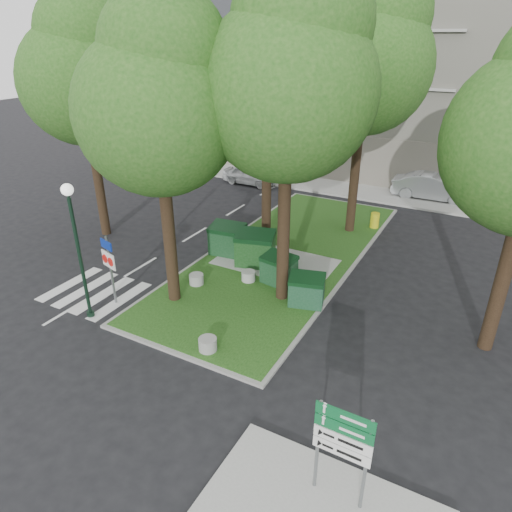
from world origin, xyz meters
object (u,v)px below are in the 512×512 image
Objects in this scene: tree_median_far at (369,53)px; dumpster_a at (227,239)px; tree_street_left at (83,70)px; bollard_right at (208,344)px; litter_bin at (375,220)px; bollard_left at (196,279)px; directional_sign at (343,441)px; tree_median_near_left at (160,97)px; car_silver at (433,187)px; tree_median_mid at (270,89)px; dumpster_c at (279,270)px; street_lamp at (76,237)px; traffic_sign_pole at (110,261)px; dumpster_d at (307,290)px; car_white at (249,175)px; dumpster_b at (255,249)px; bollard_mid at (249,276)px; tree_median_near_right at (292,73)px.

tree_median_far reaches higher than dumpster_a.
tree_street_left reaches higher than bollard_right.
bollard_left is at bearing -116.71° from litter_bin.
directional_sign is (3.41, -15.31, 1.24)m from litter_bin.
directional_sign is at bearing -31.62° from tree_median_near_left.
bollard_right is 0.12× the size of car_silver.
tree_median_mid is at bearing 85.60° from tree_median_near_left.
tree_median_mid is at bearing 132.32° from dumpster_c.
tree_median_near_left reaches higher than tree_median_mid.
street_lamp is (-5.79, -11.82, -5.25)m from tree_median_far.
dumpster_c is 2.50× the size of bollard_right.
traffic_sign_pole is 0.57× the size of car_silver.
bollard_left is at bearing -17.99° from tree_street_left.
tree_median_mid reaches higher than bollard_right.
car_silver reaches higher than dumpster_d.
car_white is (-9.26, 12.26, -0.08)m from dumpster_d.
bollard_right is at bearing -94.66° from tree_median_far.
dumpster_b is 11.99m from car_white.
traffic_sign_pole is 10.63m from directional_sign.
street_lamp is 1.80× the size of traffic_sign_pole.
dumpster_c is 0.40× the size of car_white.
directional_sign is (8.01, -6.16, 1.42)m from bollard_left.
tree_street_left reaches higher than dumpster_d.
tree_median_far reaches higher than dumpster_d.
dumpster_c reaches higher than bollard_mid.
bollard_right is (-0.74, -4.06, -7.66)m from tree_median_near_right.
bollard_right is at bearing 3.12° from street_lamp.
bollard_mid is (1.68, 1.22, -0.00)m from bollard_left.
bollard_mid is 0.21× the size of traffic_sign_pole.
bollard_right is (1.53, -5.90, -0.52)m from dumpster_b.
tree_street_left is 9.56m from dumpster_a.
tree_median_near_right is 19.73× the size of bollard_right.
tree_median_near_left is 18.13× the size of bollard_right.
tree_median_near_left is at bearing 48.41° from traffic_sign_pole.
bollard_left is (0.38, -2.96, -0.47)m from dumpster_a.
tree_median_near_right is 7.90× the size of dumpster_c.
traffic_sign_pole is at bearing 160.58° from directional_sign.
litter_bin is (3.38, 6.53, -0.34)m from dumpster_b.
tree_median_far reaches higher than car_white.
tree_median_near_left is 7.63m from dumpster_b.
litter_bin is 0.21× the size of car_white.
dumpster_b reaches higher than bollard_right.
bollard_mid is 0.12× the size of car_silver.
litter_bin is at bearing 76.63° from traffic_sign_pole.
tree_median_near_right is at bearing -35.88° from dumpster_a.
tree_median_near_right is 5.50m from tree_median_mid.
dumpster_c is 7.73m from litter_bin.
dumpster_a is 0.67× the size of directional_sign.
dumpster_b is 2.43× the size of litter_bin.
tree_median_far reaches higher than bollard_mid.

